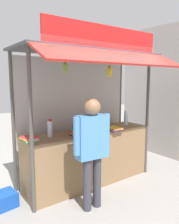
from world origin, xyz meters
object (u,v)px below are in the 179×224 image
at_px(magazine_stack_front_left, 29,139).
at_px(magazine_stack_far_left, 78,133).
at_px(water_bottle_right, 97,120).
at_px(banana_bunch_leftmost, 109,72).
at_px(vendor_person, 92,144).
at_px(water_bottle_mid_right, 126,118).
at_px(magazine_stack_back_left, 99,131).
at_px(plastic_crate, 5,200).
at_px(water_bottle_center, 50,128).
at_px(magazine_stack_rear_center, 114,129).
at_px(water_bottle_back_right, 97,122).
at_px(water_bottle_far_right, 78,127).
at_px(water_bottle_front_right, 91,121).
at_px(banana_bunch_inner_right, 65,68).

bearing_deg(magazine_stack_front_left, magazine_stack_far_left, -11.19).
distance_m(water_bottle_right, banana_bunch_leftmost, 1.15).
bearing_deg(banana_bunch_leftmost, vendor_person, -152.00).
distance_m(water_bottle_mid_right, magazine_stack_back_left, 0.94).
xyz_separation_m(vendor_person, plastic_crate, (-1.06, 0.81, -0.88)).
height_order(water_bottle_mid_right, vendor_person, vendor_person).
xyz_separation_m(magazine_stack_far_left, plastic_crate, (-1.17, 0.25, -0.92)).
distance_m(water_bottle_center, magazine_stack_rear_center, 1.19).
relative_size(water_bottle_back_right, water_bottle_far_right, 1.26).
height_order(water_bottle_front_right, banana_bunch_leftmost, banana_bunch_leftmost).
height_order(water_bottle_front_right, magazine_stack_back_left, water_bottle_front_right).
distance_m(water_bottle_back_right, magazine_stack_far_left, 0.58).
distance_m(magazine_stack_back_left, banana_bunch_inner_right, 1.31).
bearing_deg(water_bottle_mid_right, magazine_stack_rear_center, -157.20).
bearing_deg(magazine_stack_far_left, magazine_stack_rear_center, -4.48).
bearing_deg(water_bottle_center, magazine_stack_far_left, -26.85).
xyz_separation_m(water_bottle_center, water_bottle_far_right, (0.52, -0.04, -0.03)).
distance_m(water_bottle_far_right, magazine_stack_back_left, 0.37).
distance_m(water_bottle_front_right, vendor_person, 1.11).
distance_m(magazine_stack_far_left, vendor_person, 0.57).
bearing_deg(water_bottle_front_right, water_bottle_back_right, -81.81).
bearing_deg(water_bottle_mid_right, water_bottle_front_right, 166.97).
height_order(water_bottle_far_right, plastic_crate, water_bottle_far_right).
relative_size(water_bottle_back_right, water_bottle_front_right, 0.92).
bearing_deg(magazine_stack_rear_center, water_bottle_front_right, 119.21).
relative_size(water_bottle_center, vendor_person, 0.18).
height_order(water_bottle_right, magazine_stack_front_left, water_bottle_right).
distance_m(water_bottle_right, banana_bunch_inner_right, 1.58).
bearing_deg(water_bottle_mid_right, water_bottle_right, 159.04).
distance_m(magazine_stack_rear_center, banana_bunch_leftmost, 1.08).
relative_size(water_bottle_mid_right, banana_bunch_inner_right, 1.14).
distance_m(water_bottle_far_right, vendor_person, 0.76).
distance_m(magazine_stack_rear_center, magazine_stack_front_left, 1.55).
relative_size(water_bottle_front_right, banana_bunch_leftmost, 1.00).
distance_m(banana_bunch_inner_right, vendor_person, 1.16).
bearing_deg(banana_bunch_inner_right, banana_bunch_leftmost, -0.04).
bearing_deg(water_bottle_front_right, banana_bunch_inner_right, -146.10).
distance_m(magazine_stack_far_left, banana_bunch_inner_right, 1.14).
xyz_separation_m(water_bottle_center, magazine_stack_back_left, (0.80, -0.27, -0.10)).
relative_size(water_bottle_front_right, magazine_stack_rear_center, 0.97).
distance_m(water_bottle_far_right, magazine_stack_far_left, 0.21).
height_order(water_bottle_front_right, plastic_crate, water_bottle_front_right).
height_order(water_bottle_far_right, magazine_stack_back_left, water_bottle_far_right).
height_order(water_bottle_mid_right, magazine_stack_rear_center, water_bottle_mid_right).
height_order(water_bottle_center, magazine_stack_front_left, water_bottle_center).
bearing_deg(vendor_person, banana_bunch_leftmost, -146.72).
xyz_separation_m(water_bottle_mid_right, plastic_crate, (-2.46, 0.08, -1.01)).
bearing_deg(magazine_stack_far_left, water_bottle_back_right, 18.44).
bearing_deg(banana_bunch_leftmost, water_bottle_center, 152.61).
xyz_separation_m(water_bottle_center, banana_bunch_leftmost, (0.87, -0.45, 0.92)).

